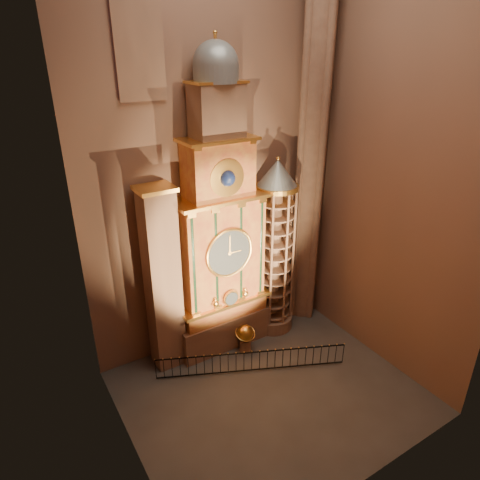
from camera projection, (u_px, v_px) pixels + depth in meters
floor at (270, 392)px, 21.87m from camera, size 14.00×14.00×0.00m
wall_back at (208, 156)px, 21.94m from camera, size 22.00×0.00×22.00m
wall_left at (105, 220)px, 13.94m from camera, size 0.00×22.00×22.00m
wall_right at (395, 163)px, 20.66m from camera, size 0.00×22.00×22.00m
astronomical_clock at (220, 240)px, 22.93m from camera, size 5.60×2.41×16.70m
portrait_tower at (163, 281)px, 21.95m from camera, size 1.80×1.60×10.20m
stair_turret at (275, 250)px, 25.00m from camera, size 2.50×2.50×10.80m
gothic_pier at (312, 146)px, 24.10m from camera, size 2.04×2.04×22.00m
stained_glass_window at (138, 37)px, 18.06m from camera, size 2.20×0.14×5.20m
celestial_globe at (245, 336)px, 24.48m from camera, size 1.22×1.16×1.70m
iron_railing at (252, 361)px, 22.99m from camera, size 9.30×4.30×1.26m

